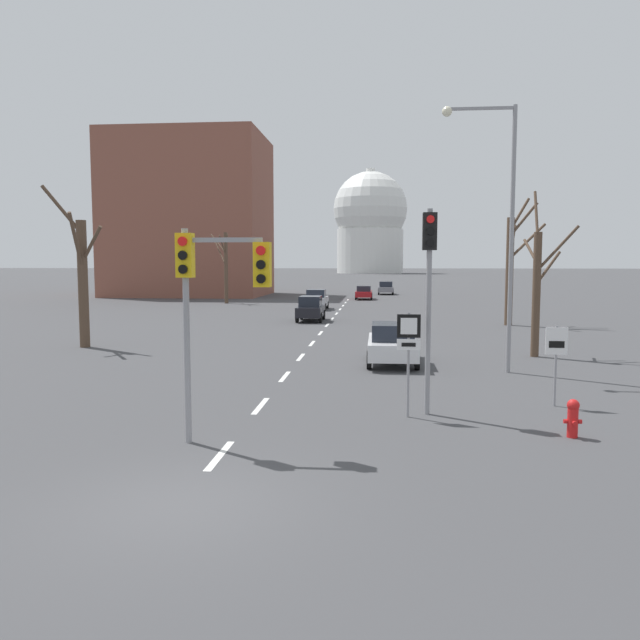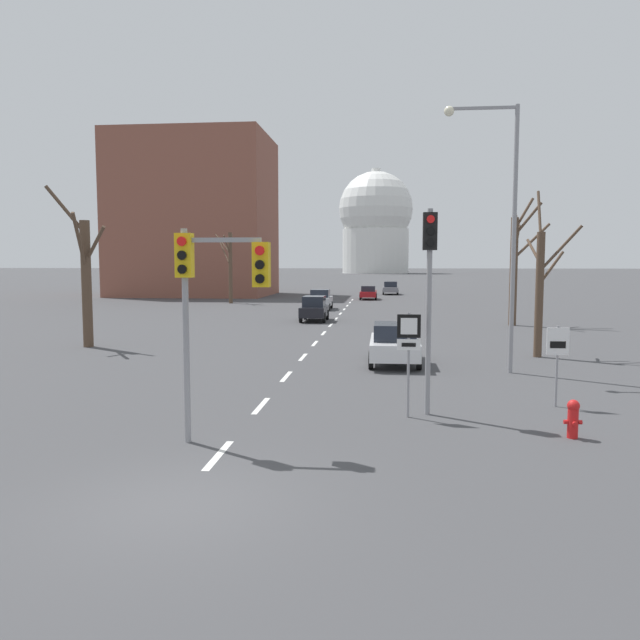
{
  "view_description": "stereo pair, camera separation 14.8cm",
  "coord_description": "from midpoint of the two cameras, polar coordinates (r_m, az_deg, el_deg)",
  "views": [
    {
      "loc": [
        3.26,
        -9.7,
        4.0
      ],
      "look_at": [
        1.77,
        6.11,
        2.53
      ],
      "focal_mm": 35.0,
      "sensor_mm": 36.0,
      "label": 1
    },
    {
      "loc": [
        3.4,
        -9.68,
        4.0
      ],
      "look_at": [
        1.77,
        6.11,
        2.53
      ],
      "focal_mm": 35.0,
      "sensor_mm": 36.0,
      "label": 2
    }
  ],
  "objects": [
    {
      "name": "street_lamp_right",
      "position": [
        23.4,
        16.47,
        9.45
      ],
      "size": [
        2.61,
        0.36,
        9.5
      ],
      "color": "gray",
      "rests_on": "ground_plane"
    },
    {
      "name": "sedan_near_left",
      "position": [
        52.92,
        0.13,
        1.89
      ],
      "size": [
        1.85,
        3.93,
        1.71
      ],
      "color": "#B7B7BC",
      "rests_on": "ground_plane"
    },
    {
      "name": "apartment_block_left",
      "position": [
        77.75,
        -11.28,
        9.26
      ],
      "size": [
        18.0,
        14.0,
        19.01
      ],
      "primitive_type": "cube",
      "color": "brown",
      "rests_on": "ground_plane"
    },
    {
      "name": "lane_stripe_11",
      "position": [
        62.08,
        2.83,
        1.61
      ],
      "size": [
        0.16,
        2.0,
        0.01
      ],
      "primitive_type": "cube",
      "color": "silver",
      "rests_on": "ground_plane"
    },
    {
      "name": "lane_stripe_6",
      "position": [
        39.71,
        1.07,
        -0.47
      ],
      "size": [
        0.16,
        2.0,
        0.01
      ],
      "primitive_type": "cube",
      "color": "silver",
      "rests_on": "ground_plane"
    },
    {
      "name": "lane_stripe_10",
      "position": [
        57.6,
        2.59,
        1.32
      ],
      "size": [
        0.16,
        2.0,
        0.01
      ],
      "primitive_type": "cube",
      "color": "silver",
      "rests_on": "ground_plane"
    },
    {
      "name": "lane_stripe_0",
      "position": [
        13.42,
        -8.94,
        -12.1
      ],
      "size": [
        0.16,
        2.0,
        0.01
      ],
      "primitive_type": "cube",
      "color": "silver",
      "rests_on": "ground_plane"
    },
    {
      "name": "bare_tree_left_near",
      "position": [
        61.54,
        -8.2,
        5.08
      ],
      "size": [
        2.15,
        3.79,
        6.89
      ],
      "color": "brown",
      "rests_on": "ground_plane"
    },
    {
      "name": "fire_hydrant",
      "position": [
        15.51,
        22.39,
        -8.23
      ],
      "size": [
        0.4,
        0.34,
        0.89
      ],
      "color": "red",
      "rests_on": "ground_plane"
    },
    {
      "name": "capitol_dome",
      "position": [
        228.77,
        5.13,
        8.86
      ],
      "size": [
        26.55,
        26.55,
        37.5
      ],
      "color": "silver",
      "rests_on": "ground_plane"
    },
    {
      "name": "sedan_far_right",
      "position": [
        78.17,
        6.51,
        2.94
      ],
      "size": [
        1.94,
        4.45,
        1.62
      ],
      "color": "slate",
      "rests_on": "ground_plane"
    },
    {
      "name": "traffic_signal_near_right",
      "position": [
        16.4,
        10.22,
        4.28
      ],
      "size": [
        0.36,
        0.34,
        5.37
      ],
      "color": "gray",
      "rests_on": "ground_plane"
    },
    {
      "name": "lane_stripe_3",
      "position": [
        26.38,
        -1.41,
        -3.41
      ],
      "size": [
        0.16,
        2.0,
        0.01
      ],
      "primitive_type": "cube",
      "color": "silver",
      "rests_on": "ground_plane"
    },
    {
      "name": "bare_tree_left_far",
      "position": [
        31.25,
        -20.52,
        3.7
      ],
      "size": [
        2.98,
        1.7,
        7.55
      ],
      "color": "brown",
      "rests_on": "ground_plane"
    },
    {
      "name": "lane_stripe_12",
      "position": [
        66.57,
        3.04,
        1.86
      ],
      "size": [
        0.16,
        2.0,
        0.01
      ],
      "primitive_type": "cube",
      "color": "silver",
      "rests_on": "ground_plane"
    },
    {
      "name": "lane_stripe_1",
      "position": [
        17.65,
        -5.17,
        -7.81
      ],
      "size": [
        0.16,
        2.0,
        0.01
      ],
      "primitive_type": "cube",
      "color": "silver",
      "rests_on": "ground_plane"
    },
    {
      "name": "lane_stripe_2",
      "position": [
        21.99,
        -2.91,
        -5.18
      ],
      "size": [
        0.16,
        2.0,
        0.01
      ],
      "primitive_type": "cube",
      "color": "silver",
      "rests_on": "ground_plane"
    },
    {
      "name": "bare_tree_right_near",
      "position": [
        41.32,
        17.54,
        4.92
      ],
      "size": [
        2.67,
        2.97,
        8.06
      ],
      "color": "brown",
      "rests_on": "ground_plane"
    },
    {
      "name": "traffic_signal_centre_tall",
      "position": [
        13.73,
        -9.56,
        3.48
      ],
      "size": [
        2.06,
        0.34,
        4.73
      ],
      "color": "gray",
      "rests_on": "ground_plane"
    },
    {
      "name": "lane_stripe_9",
      "position": [
        53.12,
        2.3,
        0.99
      ],
      "size": [
        0.16,
        2.0,
        0.01
      ],
      "primitive_type": "cube",
      "color": "silver",
      "rests_on": "ground_plane"
    },
    {
      "name": "lane_stripe_7",
      "position": [
        44.17,
        1.57,
        0.11
      ],
      "size": [
        0.16,
        2.0,
        0.01
      ],
      "primitive_type": "cube",
      "color": "silver",
      "rests_on": "ground_plane"
    },
    {
      "name": "lane_stripe_5",
      "position": [
        35.25,
        0.45,
        -1.21
      ],
      "size": [
        0.16,
        2.0,
        0.01
      ],
      "primitive_type": "cube",
      "color": "silver",
      "rests_on": "ground_plane"
    },
    {
      "name": "speed_limit_sign",
      "position": [
        18.43,
        21.1,
        -2.77
      ],
      "size": [
        0.6,
        0.08,
        2.26
      ],
      "color": "gray",
      "rests_on": "ground_plane"
    },
    {
      "name": "route_sign_post",
      "position": [
        16.15,
        8.37,
        -2.35
      ],
      "size": [
        0.6,
        0.08,
        2.73
      ],
      "color": "gray",
      "rests_on": "ground_plane"
    },
    {
      "name": "lane_stripe_4",
      "position": [
        30.81,
        -0.34,
        -2.15
      ],
      "size": [
        0.16,
        2.0,
        0.01
      ],
      "primitive_type": "cube",
      "color": "silver",
      "rests_on": "ground_plane"
    },
    {
      "name": "bare_tree_right_far",
      "position": [
        27.85,
        19.66,
        2.92
      ],
      "size": [
        1.82,
        2.07,
        7.08
      ],
      "color": "brown",
      "rests_on": "ground_plane"
    },
    {
      "name": "lane_stripe_8",
      "position": [
        48.64,
        1.97,
        0.59
      ],
      "size": [
        0.16,
        2.0,
        0.01
      ],
      "primitive_type": "cube",
      "color": "silver",
      "rests_on": "ground_plane"
    },
    {
      "name": "sedan_mid_centre",
      "position": [
        42.38,
        -0.43,
        1.05
      ],
      "size": [
        1.74,
        3.89,
        1.72
      ],
      "color": "black",
      "rests_on": "ground_plane"
    },
    {
      "name": "sedan_far_left",
      "position": [
        24.68,
        7.0,
        -2.12
      ],
      "size": [
        1.96,
        4.26,
        1.62
      ],
      "color": "silver",
      "rests_on": "ground_plane"
    },
    {
      "name": "ground_plane",
      "position": [
        11.0,
        -12.65,
        -16.16
      ],
      "size": [
        800.0,
        800.0,
        0.0
      ],
      "primitive_type": "plane",
      "color": "#424244"
    },
    {
      "name": "sedan_near_right",
      "position": [
        67.4,
        4.51,
        2.53
      ],
      "size": [
        1.81,
        4.36,
        1.48
      ],
      "color": "maroon",
      "rests_on": "ground_plane"
    }
  ]
}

